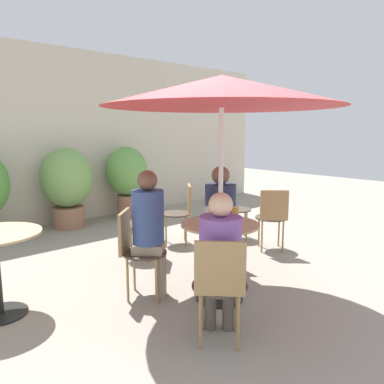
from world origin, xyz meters
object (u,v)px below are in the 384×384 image
(bistro_chair_1, at_px, (135,245))
(cafe_table_near, at_px, (220,244))
(bistro_chair_4, at_px, (182,208))
(bistro_chair_6, at_px, (230,204))
(seated_person_2, at_px, (220,252))
(bistro_chair_0, at_px, (220,225))
(potted_plant_2, at_px, (127,175))
(umbrella, at_px, (222,92))
(beer_glass_1, at_px, (235,216))
(seated_person_1, at_px, (149,223))
(beer_glass_3, at_px, (207,214))
(potted_plant_1, at_px, (67,183))
(seated_person_0, at_px, (220,211))
(beer_glass_2, at_px, (227,213))
(beer_glass_0, at_px, (213,217))
(bistro_chair_5, at_px, (146,218))
(bistro_chair_2, at_px, (220,281))
(bistro_chair_3, at_px, (273,214))

(bistro_chair_1, bearing_deg, cafe_table_near, -90.00)
(bistro_chair_4, height_order, bistro_chair_6, same)
(bistro_chair_4, bearing_deg, seated_person_2, 4.23)
(bistro_chair_0, height_order, potted_plant_2, potted_plant_2)
(bistro_chair_0, bearing_deg, umbrella, -90.00)
(seated_person_2, height_order, beer_glass_1, seated_person_2)
(cafe_table_near, bearing_deg, seated_person_1, 134.16)
(beer_glass_3, distance_m, potted_plant_1, 3.44)
(bistro_chair_4, distance_m, seated_person_0, 1.21)
(bistro_chair_0, distance_m, umbrella, 1.65)
(seated_person_2, distance_m, beer_glass_2, 0.81)
(bistro_chair_6, distance_m, beer_glass_2, 1.98)
(seated_person_2, distance_m, umbrella, 1.43)
(bistro_chair_4, relative_size, beer_glass_1, 5.21)
(umbrella, bearing_deg, potted_plant_2, 71.46)
(beer_glass_0, height_order, beer_glass_2, beer_glass_0)
(seated_person_1, height_order, umbrella, umbrella)
(bistro_chair_5, xyz_separation_m, bistro_chair_6, (1.45, -0.09, 0.00))
(potted_plant_2, bearing_deg, bistro_chair_1, -120.63)
(seated_person_2, relative_size, umbrella, 0.54)
(bistro_chair_5, height_order, potted_plant_1, potted_plant_1)
(beer_glass_1, bearing_deg, beer_glass_3, 115.80)
(bistro_chair_0, xyz_separation_m, potted_plant_1, (-0.54, 3.01, 0.24))
(beer_glass_2, height_order, umbrella, umbrella)
(bistro_chair_2, height_order, beer_glass_3, beer_glass_3)
(seated_person_2, relative_size, potted_plant_1, 0.87)
(bistro_chair_2, distance_m, bistro_chair_5, 2.13)
(beer_glass_0, height_order, beer_glass_3, beer_glass_0)
(beer_glass_2, bearing_deg, beer_glass_1, -107.89)
(beer_glass_1, xyz_separation_m, potted_plant_2, (1.12, 3.69, -0.04))
(seated_person_1, bearing_deg, bistro_chair_0, -39.45)
(bistro_chair_6, height_order, beer_glass_1, beer_glass_1)
(cafe_table_near, distance_m, potted_plant_2, 3.78)
(bistro_chair_1, xyz_separation_m, potted_plant_1, (0.62, 2.99, 0.24))
(seated_person_1, bearing_deg, potted_plant_1, 36.36)
(beer_glass_0, xyz_separation_m, potted_plant_1, (0.18, 3.61, -0.07))
(potted_plant_1, bearing_deg, seated_person_1, -99.48)
(bistro_chair_1, xyz_separation_m, seated_person_2, (0.09, -1.05, 0.17))
(bistro_chair_0, distance_m, potted_plant_1, 3.06)
(bistro_chair_4, distance_m, beer_glass_3, 1.75)
(bistro_chair_2, bearing_deg, bistro_chair_5, -64.29)
(bistro_chair_0, relative_size, bistro_chair_2, 1.00)
(seated_person_0, relative_size, beer_glass_0, 7.15)
(bistro_chair_2, relative_size, bistro_chair_4, 1.00)
(cafe_table_near, relative_size, seated_person_0, 0.61)
(potted_plant_2, bearing_deg, seated_person_1, -118.35)
(bistro_chair_1, bearing_deg, bistro_chair_5, 5.46)
(bistro_chair_1, distance_m, bistro_chair_3, 2.12)
(bistro_chair_0, height_order, seated_person_2, seated_person_2)
(umbrella, bearing_deg, bistro_chair_3, 19.14)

